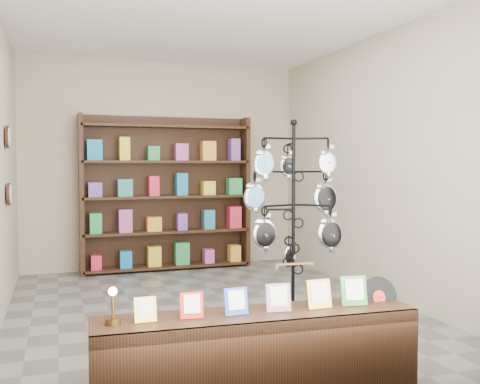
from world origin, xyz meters
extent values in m
plane|color=slate|center=(0.00, 0.00, 0.00)|extent=(5.00, 5.00, 0.00)
plane|color=#B5A991|center=(0.00, 2.50, 1.50)|extent=(4.00, 0.00, 4.00)
plane|color=#B5A991|center=(0.00, -2.50, 1.50)|extent=(4.00, 0.00, 4.00)
plane|color=#B5A991|center=(2.00, 0.00, 1.50)|extent=(0.00, 5.00, 5.00)
plane|color=white|center=(0.00, 0.00, 3.00)|extent=(5.00, 5.00, 0.00)
cylinder|color=black|center=(0.66, -0.62, 0.01)|extent=(0.47, 0.47, 0.03)
cylinder|color=black|center=(0.66, -0.62, 0.95)|extent=(0.04, 0.04, 1.89)
sphere|color=black|center=(0.66, -0.62, 1.91)|extent=(0.06, 0.06, 0.06)
ellipsoid|color=silver|center=(0.70, -0.42, 0.60)|extent=(0.10, 0.05, 0.20)
cube|color=#A47544|center=(0.56, -0.87, 0.60)|extent=(0.36, 0.06, 0.04)
cube|color=black|center=(-0.24, -2.02, 0.26)|extent=(2.18, 0.56, 0.53)
cube|color=gold|center=(-0.98, -1.98, 0.61)|extent=(0.14, 0.06, 0.16)
cube|color=red|center=(-0.68, -1.99, 0.61)|extent=(0.15, 0.06, 0.17)
cube|color=#263FA5|center=(-0.39, -2.01, 0.62)|extent=(0.16, 0.06, 0.18)
cube|color=#E54C33|center=(-0.09, -2.03, 0.62)|extent=(0.17, 0.07, 0.19)
cube|color=gold|center=(0.20, -2.04, 0.63)|extent=(0.18, 0.07, 0.20)
cube|color=#337233|center=(0.46, -2.06, 0.63)|extent=(0.19, 0.07, 0.21)
cylinder|color=black|center=(0.69, -2.02, 0.56)|extent=(0.30, 0.08, 0.29)
cylinder|color=red|center=(0.69, -2.02, 0.56)|extent=(0.10, 0.03, 0.10)
cylinder|color=#4D3316|center=(-1.17, -1.97, 0.55)|extent=(0.10, 0.10, 0.04)
cylinder|color=#4D3316|center=(-1.17, -1.97, 0.64)|extent=(0.02, 0.02, 0.14)
sphere|color=#FFBF59|center=(-1.17, -1.97, 0.74)|extent=(0.05, 0.05, 0.05)
cube|color=black|center=(0.00, 2.44, 1.10)|extent=(2.40, 0.04, 2.20)
cube|color=black|center=(-1.18, 2.28, 1.10)|extent=(0.06, 0.36, 2.20)
cube|color=black|center=(1.18, 2.28, 1.10)|extent=(0.06, 0.36, 2.20)
cube|color=black|center=(0.00, 2.28, 0.05)|extent=(2.36, 0.36, 0.04)
cube|color=black|center=(0.00, 2.28, 0.55)|extent=(2.36, 0.36, 0.03)
cube|color=black|center=(0.00, 2.28, 1.05)|extent=(2.36, 0.36, 0.04)
cube|color=black|center=(0.00, 2.28, 1.55)|extent=(2.36, 0.36, 0.04)
cube|color=black|center=(0.00, 2.28, 2.05)|extent=(2.36, 0.36, 0.04)
cylinder|color=black|center=(-1.97, 0.80, 1.80)|extent=(0.03, 0.24, 0.24)
cylinder|color=black|center=(-1.97, 0.80, 1.20)|extent=(0.03, 0.24, 0.24)
camera|label=1|loc=(-1.48, -5.29, 1.52)|focal=40.00mm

